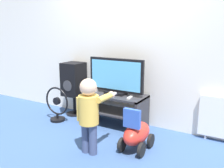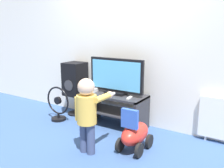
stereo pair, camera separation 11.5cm
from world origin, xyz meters
TOP-DOWN VIEW (x-y plane):
  - ground_plane at (0.00, 0.00)m, footprint 16.00×16.00m
  - wall_back at (0.00, 0.55)m, footprint 10.00×0.06m
  - tv_stand at (0.00, 0.23)m, footprint 0.95×0.47m
  - television at (0.00, 0.25)m, footprint 0.90×0.20m
  - game_console at (-0.35, 0.19)m, footprint 0.05×0.16m
  - remote_primary at (0.29, 0.14)m, footprint 0.04×0.13m
  - child at (0.17, -0.67)m, footprint 0.35×0.52m
  - speaker_tower at (-0.88, 0.33)m, footprint 0.33×0.34m
  - floor_fan at (-0.93, -0.06)m, footprint 0.47×0.24m
  - ride_on_toy at (0.62, -0.31)m, footprint 0.30×0.52m

SIDE VIEW (x-z plane):
  - ground_plane at x=0.00m, z-range 0.00..0.00m
  - ride_on_toy at x=0.62m, z-range -0.07..0.50m
  - floor_fan at x=-0.93m, z-range -0.03..0.54m
  - tv_stand at x=0.00m, z-range 0.08..0.59m
  - remote_primary at x=0.29m, z-range 0.51..0.53m
  - game_console at x=-0.35m, z-range 0.51..0.56m
  - child at x=0.17m, z-range 0.08..1.01m
  - speaker_tower at x=-0.88m, z-range 0.15..1.07m
  - television at x=0.00m, z-range 0.51..1.05m
  - wall_back at x=0.00m, z-range 0.00..2.60m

